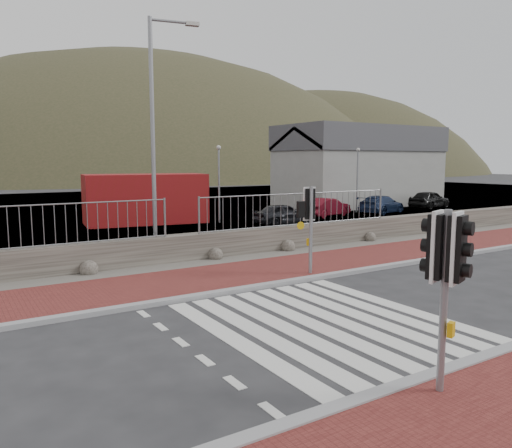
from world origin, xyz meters
TOP-DOWN VIEW (x-y plane):
  - ground at (0.00, 0.00)m, footprint 220.00×220.00m
  - sidewalk_far at (0.00, 4.50)m, footprint 40.00×3.00m
  - kerb_near at (0.00, -3.00)m, footprint 40.00×0.25m
  - kerb_far at (0.00, 3.00)m, footprint 40.00×0.25m
  - zebra_crossing at (-0.00, 0.00)m, footprint 4.62×5.60m
  - gravel_strip at (0.00, 6.50)m, footprint 40.00×1.50m
  - stone_wall at (0.00, 7.30)m, footprint 40.00×0.60m
  - railing at (0.00, 7.15)m, footprint 18.07×0.07m
  - quay at (0.00, 27.90)m, footprint 120.00×40.00m
  - water at (0.00, 62.90)m, footprint 220.00×50.00m
  - harbor_building at (20.00, 19.90)m, footprint 12.20×6.20m
  - hills_backdrop at (6.74, 87.90)m, footprint 254.00×90.00m
  - traffic_signal_near at (-0.73, -3.40)m, footprint 0.44×0.34m
  - traffic_signal_far at (2.33, 3.47)m, footprint 0.64×0.31m
  - streetlight at (-0.44, 8.07)m, footprint 1.66×0.51m
  - shipping_container at (2.60, 17.82)m, footprint 6.56×3.47m
  - car_a at (8.50, 13.46)m, footprint 3.27×1.42m
  - car_b at (12.78, 15.04)m, footprint 3.57×1.94m
  - car_c at (16.83, 14.57)m, footprint 4.24×2.73m
  - car_e at (22.27, 15.25)m, footprint 3.81×2.04m

SIDE VIEW (x-z plane):
  - hills_backdrop at x=6.74m, z-range -73.05..26.95m
  - ground at x=0.00m, z-range 0.00..0.00m
  - quay at x=0.00m, z-range -0.25..0.25m
  - water at x=0.00m, z-range -0.03..0.03m
  - zebra_crossing at x=0.00m, z-range 0.00..0.01m
  - gravel_strip at x=0.00m, z-range 0.00..0.06m
  - sidewalk_far at x=0.00m, z-range 0.00..0.08m
  - kerb_near at x=0.00m, z-range -0.01..0.11m
  - kerb_far at x=0.00m, z-range -0.01..0.11m
  - stone_wall at x=0.00m, z-range 0.00..0.90m
  - car_a at x=8.50m, z-range 0.00..1.10m
  - car_b at x=12.78m, z-range 0.00..1.12m
  - car_c at x=16.83m, z-range 0.00..1.14m
  - car_e at x=22.27m, z-range 0.00..1.23m
  - shipping_container at x=2.60m, z-range 0.00..2.60m
  - railing at x=0.00m, z-range 1.21..2.43m
  - traffic_signal_far at x=2.33m, z-range 0.58..3.17m
  - traffic_signal_near at x=-0.73m, z-range 0.59..3.25m
  - harbor_building at x=20.00m, z-range 0.03..5.83m
  - streetlight at x=-0.44m, z-range 0.49..8.37m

